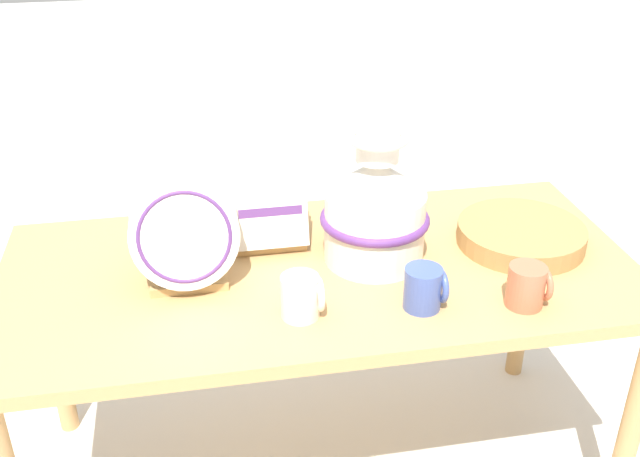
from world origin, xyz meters
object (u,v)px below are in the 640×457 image
at_px(dish_rack_square_plates, 268,213).
at_px(mug_cobalt_glaze, 425,288).
at_px(dish_rack_round_plates, 185,237).
at_px(wicker_charger_stack, 521,235).
at_px(mug_terracotta_glaze, 528,286).
at_px(ceramic_vase, 375,208).
at_px(mug_cream_glaze, 302,296).

relative_size(dish_rack_square_plates, mug_cobalt_glaze, 2.07).
bearing_deg(dish_rack_round_plates, wicker_charger_stack, 1.58).
bearing_deg(mug_cobalt_glaze, mug_terracotta_glaze, -8.30).
distance_m(ceramic_vase, dish_rack_round_plates, 0.47).
bearing_deg(ceramic_vase, mug_cobalt_glaze, -75.45).
xyz_separation_m(dish_rack_square_plates, mug_cobalt_glaze, (0.31, -0.37, -0.03)).
distance_m(dish_rack_square_plates, mug_terracotta_glaze, 0.68).
bearing_deg(wicker_charger_stack, mug_terracotta_glaze, -111.34).
bearing_deg(mug_terracotta_glaze, mug_cobalt_glaze, 171.70).
bearing_deg(mug_cobalt_glaze, mug_cream_glaze, 176.42).
height_order(ceramic_vase, dish_rack_round_plates, ceramic_vase).
bearing_deg(mug_cream_glaze, mug_terracotta_glaze, -5.74).
bearing_deg(wicker_charger_stack, mug_cream_glaze, -160.68).
xyz_separation_m(wicker_charger_stack, mug_cobalt_glaze, (-0.34, -0.24, 0.02)).
relative_size(dish_rack_round_plates, wicker_charger_stack, 0.81).
distance_m(wicker_charger_stack, mug_cobalt_glaze, 0.42).
relative_size(dish_rack_square_plates, mug_terracotta_glaze, 2.07).
height_order(ceramic_vase, mug_cream_glaze, ceramic_vase).
relative_size(mug_terracotta_glaze, mug_cream_glaze, 1.00).
distance_m(wicker_charger_stack, mug_cream_glaze, 0.66).
distance_m(mug_cream_glaze, mug_cobalt_glaze, 0.28).
bearing_deg(mug_cream_glaze, dish_rack_square_plates, 95.30).
height_order(dish_rack_round_plates, mug_terracotta_glaze, dish_rack_round_plates).
relative_size(ceramic_vase, mug_cream_glaze, 3.39).
distance_m(dish_rack_square_plates, mug_cream_glaze, 0.36).
relative_size(ceramic_vase, dish_rack_square_plates, 1.64).
bearing_deg(wicker_charger_stack, dish_rack_round_plates, -178.42).
distance_m(ceramic_vase, wicker_charger_stack, 0.42).
height_order(dish_rack_square_plates, mug_terracotta_glaze, dish_rack_square_plates).
relative_size(dish_rack_round_plates, mug_cobalt_glaze, 2.67).
bearing_deg(mug_cobalt_glaze, dish_rack_round_plates, 158.23).
relative_size(wicker_charger_stack, mug_cobalt_glaze, 3.28).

